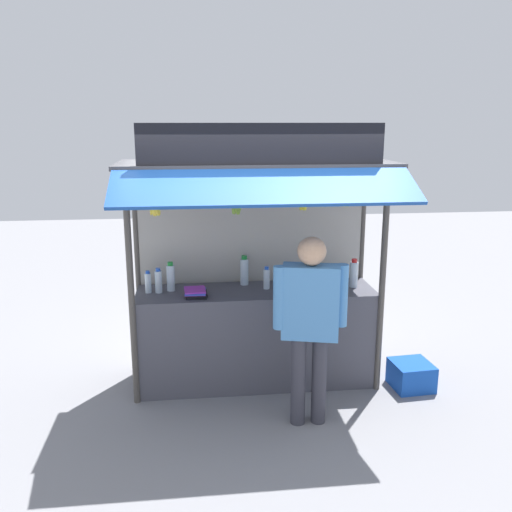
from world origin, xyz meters
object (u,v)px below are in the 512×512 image
(magazine_stack_rear_center, at_px, (196,293))
(water_bottle_back_right, at_px, (354,274))
(water_bottle_back_left, at_px, (267,278))
(banana_bunch_rightmost, at_px, (346,198))
(water_bottle_far_right, at_px, (158,281))
(banana_bunch_leftmost, at_px, (155,207))
(banana_bunch_inner_left, at_px, (303,202))
(plastic_crate, at_px, (411,375))
(vendor_person, at_px, (310,314))
(water_bottle_front_left, at_px, (244,271))
(banana_bunch_inner_right, at_px, (236,206))
(magazine_stack_far_left, at_px, (331,290))
(water_bottle_mid_right, at_px, (171,277))
(water_bottle_front_right, at_px, (148,283))

(magazine_stack_rear_center, bearing_deg, water_bottle_back_right, 4.51)
(water_bottle_back_left, xyz_separation_m, banana_bunch_rightmost, (0.65, -0.46, 0.85))
(water_bottle_far_right, bearing_deg, magazine_stack_rear_center, -23.56)
(banana_bunch_leftmost, bearing_deg, banana_bunch_inner_left, 0.06)
(plastic_crate, bearing_deg, vendor_person, -155.71)
(water_bottle_front_left, height_order, banana_bunch_inner_left, banana_bunch_inner_left)
(water_bottle_back_left, bearing_deg, banana_bunch_inner_right, -126.06)
(magazine_stack_rear_center, bearing_deg, banana_bunch_leftmost, -137.68)
(water_bottle_front_left, relative_size, vendor_person, 0.18)
(magazine_stack_rear_center, height_order, vendor_person, vendor_person)
(water_bottle_back_left, distance_m, water_bottle_front_left, 0.27)
(water_bottle_front_left, height_order, banana_bunch_inner_right, banana_bunch_inner_right)
(magazine_stack_far_left, height_order, banana_bunch_leftmost, banana_bunch_leftmost)
(water_bottle_back_left, relative_size, plastic_crate, 0.61)
(water_bottle_mid_right, height_order, water_bottle_back_right, water_bottle_back_right)
(water_bottle_back_left, xyz_separation_m, banana_bunch_leftmost, (-1.03, -0.46, 0.81))
(water_bottle_far_right, xyz_separation_m, water_bottle_front_left, (0.86, 0.17, 0.03))
(water_bottle_front_right, bearing_deg, water_bottle_mid_right, 12.11)
(water_bottle_front_left, xyz_separation_m, water_bottle_back_right, (1.09, -0.21, -0.01))
(water_bottle_far_right, bearing_deg, vendor_person, -34.01)
(water_bottle_far_right, xyz_separation_m, vendor_person, (1.32, -0.89, -0.08))
(plastic_crate, bearing_deg, water_bottle_front_right, 171.82)
(water_bottle_back_right, height_order, banana_bunch_inner_left, banana_bunch_inner_left)
(magazine_stack_far_left, xyz_separation_m, vendor_person, (-0.36, -0.71, 0.02))
(water_bottle_far_right, bearing_deg, water_bottle_back_right, -0.92)
(water_bottle_front_right, distance_m, vendor_person, 1.68)
(banana_bunch_rightmost, relative_size, banana_bunch_inner_right, 0.83)
(banana_bunch_inner_right, bearing_deg, water_bottle_front_right, 151.23)
(water_bottle_front_left, height_order, magazine_stack_rear_center, water_bottle_front_left)
(water_bottle_mid_right, xyz_separation_m, plastic_crate, (2.37, -0.42, -0.98))
(water_bottle_front_right, distance_m, banana_bunch_inner_right, 1.25)
(water_bottle_front_right, height_order, banana_bunch_rightmost, banana_bunch_rightmost)
(vendor_person, bearing_deg, magazine_stack_rear_center, -23.06)
(banana_bunch_inner_right, distance_m, banana_bunch_leftmost, 0.70)
(water_bottle_back_right, distance_m, banana_bunch_leftmost, 2.11)
(water_bottle_far_right, xyz_separation_m, water_bottle_mid_right, (0.12, 0.05, 0.02))
(water_bottle_mid_right, bearing_deg, water_bottle_front_right, -167.89)
(water_bottle_far_right, height_order, banana_bunch_inner_left, banana_bunch_inner_left)
(vendor_person, bearing_deg, banana_bunch_rightmost, -117.94)
(water_bottle_front_left, xyz_separation_m, magazine_stack_far_left, (0.82, -0.35, -0.12))
(water_bottle_back_left, distance_m, banana_bunch_leftmost, 1.39)
(water_bottle_front_left, xyz_separation_m, banana_bunch_inner_right, (-0.12, -0.62, 0.77))
(banana_bunch_rightmost, distance_m, banana_bunch_inner_left, 0.39)
(banana_bunch_inner_left, relative_size, plastic_crate, 0.73)
(water_bottle_back_right, xyz_separation_m, plastic_crate, (0.54, -0.33, -0.98))
(water_bottle_back_right, bearing_deg, magazine_stack_far_left, -151.40)
(banana_bunch_leftmost, bearing_deg, water_bottle_front_right, 106.13)
(water_bottle_front_right, relative_size, water_bottle_mid_right, 0.76)
(water_bottle_back_left, relative_size, water_bottle_front_left, 0.75)
(magazine_stack_far_left, relative_size, banana_bunch_inner_left, 0.90)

